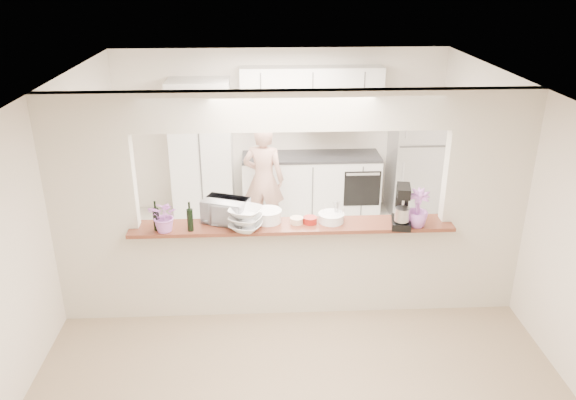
{
  "coord_description": "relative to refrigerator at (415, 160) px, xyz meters",
  "views": [
    {
      "loc": [
        -0.31,
        -5.4,
        3.62
      ],
      "look_at": [
        -0.02,
        0.3,
        1.22
      ],
      "focal_mm": 35.0,
      "sensor_mm": 36.0,
      "label": 1
    }
  ],
  "objects": [
    {
      "name": "flower_right",
      "position": [
        -0.75,
        -2.8,
        0.44
      ],
      "size": [
        0.28,
        0.28,
        0.4
      ],
      "primitive_type": "imported",
      "rotation": [
        0.0,
        0.0,
        -0.27
      ],
      "color": "#BA6AC6",
      "rests_on": "bar_counter"
    },
    {
      "name": "utensil_caddy",
      "position": [
        -1.6,
        -2.6,
        0.33
      ],
      "size": [
        0.25,
        0.18,
        0.21
      ],
      "color": "silver",
      "rests_on": "bar_counter"
    },
    {
      "name": "refrigerator",
      "position": [
        0.0,
        0.0,
        0.0
      ],
      "size": [
        0.75,
        0.7,
        1.7
      ],
      "primitive_type": "cube",
      "color": "#B1B1B6",
      "rests_on": "floor"
    },
    {
      "name": "stand_mixer",
      "position": [
        -0.91,
        -2.78,
        0.44
      ],
      "size": [
        0.25,
        0.34,
        0.45
      ],
      "color": "black",
      "rests_on": "bar_counter"
    },
    {
      "name": "serving_bowls",
      "position": [
        -2.53,
        -2.82,
        0.36
      ],
      "size": [
        0.43,
        0.43,
        0.24
      ],
      "primitive_type": "imported",
      "rotation": [
        0.0,
        0.0,
        -0.39
      ],
      "color": "white",
      "rests_on": "bar_counter"
    },
    {
      "name": "tile_overlay",
      "position": [
        -2.05,
        -1.1,
        -0.84
      ],
      "size": [
        5.0,
        2.9,
        0.01
      ],
      "primitive_type": "cube",
      "color": "beige",
      "rests_on": "floor"
    },
    {
      "name": "flower_left",
      "position": [
        -3.35,
        -2.8,
        0.41
      ],
      "size": [
        0.38,
        0.35,
        0.34
      ],
      "primitive_type": "imported",
      "rotation": [
        0.0,
        0.0,
        -0.3
      ],
      "color": "pink",
      "rests_on": "bar_counter"
    },
    {
      "name": "wine_bottle_a",
      "position": [
        -3.1,
        -2.8,
        0.36
      ],
      "size": [
        0.06,
        0.06,
        0.32
      ],
      "color": "black",
      "rests_on": "bar_counter"
    },
    {
      "name": "partition",
      "position": [
        -2.05,
        -2.65,
        0.63
      ],
      "size": [
        5.0,
        0.15,
        2.5
      ],
      "color": "beige",
      "rests_on": "floor"
    },
    {
      "name": "plate_stack_a",
      "position": [
        -2.3,
        -2.62,
        0.31
      ],
      "size": [
        0.29,
        0.29,
        0.13
      ],
      "color": "white",
      "rests_on": "bar_counter"
    },
    {
      "name": "toaster_oven",
      "position": [
        -2.75,
        -2.6,
        0.37
      ],
      "size": [
        0.54,
        0.46,
        0.25
      ],
      "primitive_type": "imported",
      "rotation": [
        0.0,
        0.0,
        -0.37
      ],
      "color": "#B7B6BB",
      "rests_on": "bar_counter"
    },
    {
      "name": "red_bowl",
      "position": [
        -1.86,
        -2.68,
        0.27
      ],
      "size": [
        0.15,
        0.15,
        0.07
      ],
      "primitive_type": "cylinder",
      "color": "maroon",
      "rests_on": "bar_counter"
    },
    {
      "name": "wine_bottle_b",
      "position": [
        -3.45,
        -2.76,
        0.36
      ],
      "size": [
        0.06,
        0.06,
        0.32
      ],
      "color": "black",
      "rests_on": "bar_counter"
    },
    {
      "name": "tan_bowl",
      "position": [
        -2.0,
        -2.68,
        0.27
      ],
      "size": [
        0.14,
        0.14,
        0.07
      ],
      "primitive_type": "cylinder",
      "color": "beige",
      "rests_on": "bar_counter"
    },
    {
      "name": "plate_stack_b",
      "position": [
        -1.63,
        -2.66,
        0.29
      ],
      "size": [
        0.28,
        0.28,
        0.1
      ],
      "color": "white",
      "rests_on": "bar_counter"
    },
    {
      "name": "floor",
      "position": [
        -2.05,
        -2.65,
        -0.85
      ],
      "size": [
        6.0,
        6.0,
        0.0
      ],
      "primitive_type": "plane",
      "color": "tan",
      "rests_on": "ground"
    },
    {
      "name": "kitchen_cabinets",
      "position": [
        -2.24,
        0.07,
        0.12
      ],
      "size": [
        3.15,
        0.62,
        2.25
      ],
      "color": "silver",
      "rests_on": "floor"
    },
    {
      "name": "person",
      "position": [
        -2.33,
        -0.62,
        -0.05
      ],
      "size": [
        0.66,
        0.51,
        1.61
      ],
      "primitive_type": "imported",
      "rotation": [
        0.0,
        0.0,
        2.92
      ],
      "color": "tan",
      "rests_on": "floor"
    },
    {
      "name": "bar_counter",
      "position": [
        -2.05,
        -2.65,
        -0.27
      ],
      "size": [
        3.4,
        0.38,
        1.09
      ],
      "color": "beige",
      "rests_on": "floor"
    }
  ]
}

